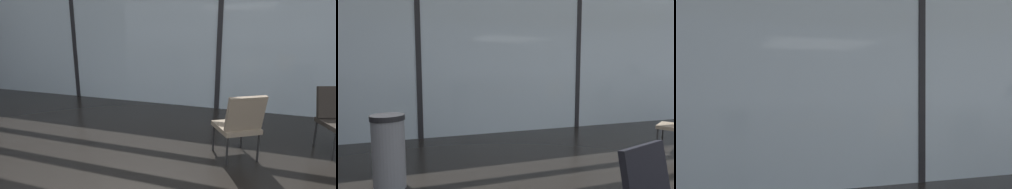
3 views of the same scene
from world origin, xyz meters
TOP-DOWN VIEW (x-y plane):
  - glass_curtain_wall at (0.00, 5.20)m, footprint 14.00×0.08m
  - window_mullion_0 at (-3.50, 5.20)m, footprint 0.10×0.12m
  - window_mullion_1 at (0.00, 5.20)m, footprint 0.10×0.12m
  - parked_airplane at (0.93, 9.53)m, footprint 13.65×4.24m
  - lounge_chair_0 at (0.58, 2.96)m, footprint 0.68×0.70m

SIDE VIEW (x-z plane):
  - lounge_chair_0 at x=0.58m, z-range 0.06..0.93m
  - glass_curtain_wall at x=0.00m, z-range 0.00..3.24m
  - window_mullion_0 at x=-3.50m, z-range 0.00..3.24m
  - window_mullion_1 at x=0.00m, z-range 0.00..3.24m
  - parked_airplane at x=0.93m, z-range 0.00..4.24m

